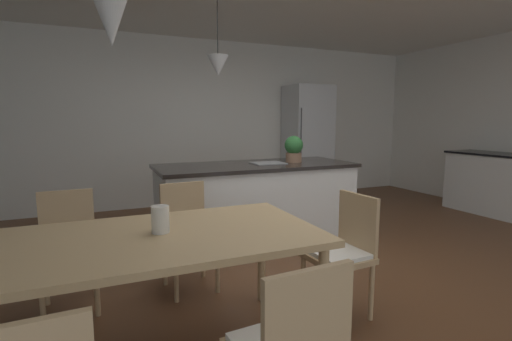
{
  "coord_description": "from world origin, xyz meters",
  "views": [
    {
      "loc": [
        -1.73,
        -2.81,
        1.39
      ],
      "look_at": [
        -0.51,
        0.01,
        0.97
      ],
      "focal_mm": 25.84,
      "sensor_mm": 36.0,
      "label": 1
    }
  ],
  "objects_px": {
    "refrigerator": "(307,143)",
    "vase_on_dining_table": "(160,219)",
    "chair_kitchen_end": "(343,250)",
    "potted_plant_on_island": "(294,148)",
    "kitchen_island": "(256,202)",
    "chair_far_right": "(188,232)",
    "dining_table": "(144,247)",
    "chair_far_left": "(68,246)"
  },
  "relations": [
    {
      "from": "refrigerator",
      "to": "vase_on_dining_table",
      "type": "height_order",
      "value": "refrigerator"
    },
    {
      "from": "chair_kitchen_end",
      "to": "potted_plant_on_island",
      "type": "xyz_separation_m",
      "value": [
        0.56,
        1.74,
        0.59
      ]
    },
    {
      "from": "kitchen_island",
      "to": "chair_far_right",
      "type": "bearing_deg",
      "value": -138.7
    },
    {
      "from": "dining_table",
      "to": "refrigerator",
      "type": "xyz_separation_m",
      "value": [
        3.24,
        3.6,
        0.31
      ]
    },
    {
      "from": "vase_on_dining_table",
      "to": "kitchen_island",
      "type": "bearing_deg",
      "value": 51.97
    },
    {
      "from": "potted_plant_on_island",
      "to": "chair_kitchen_end",
      "type": "bearing_deg",
      "value": -107.88
    },
    {
      "from": "potted_plant_on_island",
      "to": "chair_far_right",
      "type": "bearing_deg",
      "value": -149.46
    },
    {
      "from": "chair_far_left",
      "to": "dining_table",
      "type": "bearing_deg",
      "value": -62.83
    },
    {
      "from": "potted_plant_on_island",
      "to": "vase_on_dining_table",
      "type": "bearing_deg",
      "value": -136.84
    },
    {
      "from": "chair_far_right",
      "to": "vase_on_dining_table",
      "type": "height_order",
      "value": "vase_on_dining_table"
    },
    {
      "from": "chair_kitchen_end",
      "to": "chair_far_left",
      "type": "distance_m",
      "value": 2.01
    },
    {
      "from": "dining_table",
      "to": "vase_on_dining_table",
      "type": "distance_m",
      "value": 0.18
    },
    {
      "from": "dining_table",
      "to": "chair_kitchen_end",
      "type": "distance_m",
      "value": 1.38
    },
    {
      "from": "dining_table",
      "to": "potted_plant_on_island",
      "type": "relative_size",
      "value": 6.37
    },
    {
      "from": "chair_far_right",
      "to": "vase_on_dining_table",
      "type": "relative_size",
      "value": 5.54
    },
    {
      "from": "chair_far_left",
      "to": "refrigerator",
      "type": "distance_m",
      "value": 4.62
    },
    {
      "from": "chair_far_right",
      "to": "chair_far_left",
      "type": "relative_size",
      "value": 1.0
    },
    {
      "from": "chair_kitchen_end",
      "to": "potted_plant_on_island",
      "type": "distance_m",
      "value": 1.92
    },
    {
      "from": "chair_kitchen_end",
      "to": "kitchen_island",
      "type": "height_order",
      "value": "kitchen_island"
    },
    {
      "from": "vase_on_dining_table",
      "to": "chair_far_right",
      "type": "bearing_deg",
      "value": 67.7
    },
    {
      "from": "dining_table",
      "to": "chair_kitchen_end",
      "type": "xyz_separation_m",
      "value": [
        1.36,
        0.0,
        -0.21
      ]
    },
    {
      "from": "dining_table",
      "to": "kitchen_island",
      "type": "relative_size",
      "value": 0.88
    },
    {
      "from": "chair_far_right",
      "to": "dining_table",
      "type": "bearing_deg",
      "value": -116.85
    },
    {
      "from": "dining_table",
      "to": "chair_far_left",
      "type": "relative_size",
      "value": 2.28
    },
    {
      "from": "chair_kitchen_end",
      "to": "refrigerator",
      "type": "bearing_deg",
      "value": 62.44
    },
    {
      "from": "chair_far_left",
      "to": "refrigerator",
      "type": "bearing_deg",
      "value": 36.54
    },
    {
      "from": "chair_far_left",
      "to": "vase_on_dining_table",
      "type": "distance_m",
      "value": 1.06
    },
    {
      "from": "chair_far_left",
      "to": "potted_plant_on_island",
      "type": "height_order",
      "value": "potted_plant_on_island"
    },
    {
      "from": "dining_table",
      "to": "chair_kitchen_end",
      "type": "bearing_deg",
      "value": 0.15
    },
    {
      "from": "chair_kitchen_end",
      "to": "chair_far_left",
      "type": "relative_size",
      "value": 1.0
    },
    {
      "from": "refrigerator",
      "to": "dining_table",
      "type": "bearing_deg",
      "value": -131.95
    },
    {
      "from": "chair_kitchen_end",
      "to": "vase_on_dining_table",
      "type": "distance_m",
      "value": 1.31
    },
    {
      "from": "kitchen_island",
      "to": "potted_plant_on_island",
      "type": "xyz_separation_m",
      "value": [
        0.49,
        0.0,
        0.6
      ]
    },
    {
      "from": "dining_table",
      "to": "potted_plant_on_island",
      "type": "bearing_deg",
      "value": 42.24
    },
    {
      "from": "refrigerator",
      "to": "vase_on_dining_table",
      "type": "bearing_deg",
      "value": -131.35
    },
    {
      "from": "chair_far_right",
      "to": "chair_far_left",
      "type": "bearing_deg",
      "value": 179.99
    },
    {
      "from": "dining_table",
      "to": "chair_far_right",
      "type": "height_order",
      "value": "chair_far_right"
    },
    {
      "from": "refrigerator",
      "to": "potted_plant_on_island",
      "type": "distance_m",
      "value": 2.28
    },
    {
      "from": "refrigerator",
      "to": "kitchen_island",
      "type": "bearing_deg",
      "value": -134.14
    },
    {
      "from": "chair_kitchen_end",
      "to": "kitchen_island",
      "type": "distance_m",
      "value": 1.74
    },
    {
      "from": "chair_kitchen_end",
      "to": "chair_far_left",
      "type": "bearing_deg",
      "value": 154.34
    },
    {
      "from": "chair_kitchen_end",
      "to": "vase_on_dining_table",
      "type": "relative_size",
      "value": 5.54
    }
  ]
}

